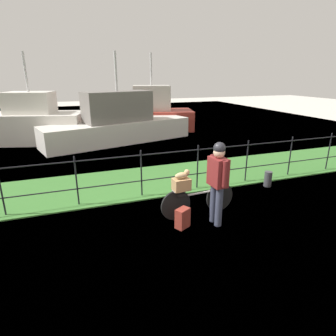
# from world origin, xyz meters

# --- Properties ---
(ground_plane) EXTENTS (60.00, 60.00, 0.00)m
(ground_plane) POSITION_xyz_m (0.00, 0.00, 0.00)
(ground_plane) COLOR beige
(grass_strip) EXTENTS (27.00, 2.40, 0.03)m
(grass_strip) POSITION_xyz_m (0.00, 2.99, 0.01)
(grass_strip) COLOR #38702D
(grass_strip) RESTS_ON ground
(harbor_water) EXTENTS (30.00, 30.00, 0.00)m
(harbor_water) POSITION_xyz_m (0.00, 9.93, 0.00)
(harbor_water) COLOR #60849E
(harbor_water) RESTS_ON ground
(iron_fence) EXTENTS (18.04, 0.04, 1.18)m
(iron_fence) POSITION_xyz_m (0.00, 2.04, 0.68)
(iron_fence) COLOR black
(iron_fence) RESTS_ON ground
(bicycle_main) EXTENTS (1.70, 0.18, 0.65)m
(bicycle_main) POSITION_xyz_m (0.86, 0.69, 0.34)
(bicycle_main) COLOR black
(bicycle_main) RESTS_ON ground
(wooden_crate) EXTENTS (0.35, 0.27, 0.24)m
(wooden_crate) POSITION_xyz_m (0.48, 0.67, 0.77)
(wooden_crate) COLOR #A87F51
(wooden_crate) RESTS_ON bicycle_main
(terrier_dog) EXTENTS (0.32, 0.15, 0.18)m
(terrier_dog) POSITION_xyz_m (0.50, 0.67, 0.97)
(terrier_dog) COLOR tan
(terrier_dog) RESTS_ON wooden_crate
(cyclist_person) EXTENTS (0.28, 0.54, 1.68)m
(cyclist_person) POSITION_xyz_m (1.06, 0.25, 1.00)
(cyclist_person) COLOR #383D51
(cyclist_person) RESTS_ON ground
(backpack_on_paving) EXTENTS (0.33, 0.29, 0.40)m
(backpack_on_paving) POSITION_xyz_m (0.37, 0.32, 0.20)
(backpack_on_paving) COLOR maroon
(backpack_on_paving) RESTS_ON ground
(mooring_bollard) EXTENTS (0.20, 0.20, 0.41)m
(mooring_bollard) POSITION_xyz_m (3.36, 1.54, 0.21)
(mooring_bollard) COLOR #38383D
(mooring_bollard) RESTS_ON ground
(moored_boat_near) EXTENTS (4.73, 3.09, 3.93)m
(moored_boat_near) POSITION_xyz_m (2.83, 10.54, 0.85)
(moored_boat_near) COLOR #9E3328
(moored_boat_near) RESTS_ON ground
(moored_boat_mid) EXTENTS (4.63, 3.05, 3.78)m
(moored_boat_mid) POSITION_xyz_m (-2.95, 9.46, 0.84)
(moored_boat_mid) COLOR silver
(moored_boat_mid) RESTS_ON ground
(moored_boat_far) EXTENTS (6.80, 3.34, 3.80)m
(moored_boat_far) POSITION_xyz_m (0.59, 8.16, 0.79)
(moored_boat_far) COLOR silver
(moored_boat_far) RESTS_ON ground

